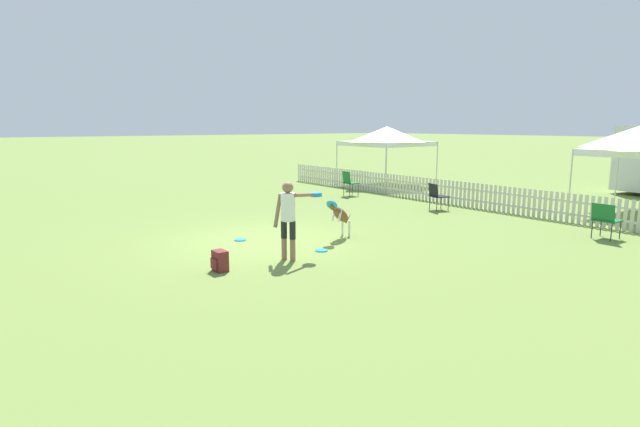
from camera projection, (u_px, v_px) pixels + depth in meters
ground_plane at (262, 241)px, 11.44m from camera, size 240.00×240.00×0.00m
handler_person at (290, 211)px, 9.70m from camera, size 0.42×1.06×1.55m
leaping_dog at (340, 214)px, 11.62m from camera, size 0.58×1.06×0.97m
frisbee_near_handler at (322, 250)px, 10.55m from camera, size 0.26×0.26×0.02m
frisbee_near_dog at (240, 240)px, 11.53m from camera, size 0.26×0.26×0.02m
backpack_on_grass at (220, 261)px, 9.07m from camera, size 0.31×0.25×0.38m
picket_fence at (473, 195)px, 16.04m from camera, size 19.86×0.04×0.81m
folding_chair_blue_left at (349, 181)px, 18.71m from camera, size 0.51×0.53×0.93m
folding_chair_center at (605, 218)px, 11.57m from camera, size 0.52×0.54×0.85m
folding_chair_green_right at (437, 194)px, 15.58m from camera, size 0.62×0.64×0.84m
canopy_tent_main at (387, 136)px, 21.97m from camera, size 3.17×3.17×2.58m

